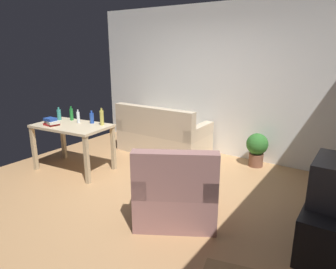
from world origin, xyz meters
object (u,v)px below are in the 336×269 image
at_px(bottle_clear, 78,117).
at_px(bottle_squat, 102,118).
at_px(potted_plant, 257,147).
at_px(tv_stand, 328,224).
at_px(bottle_blue, 92,118).
at_px(tv, 336,182).
at_px(bottle_green, 71,114).
at_px(book_stack, 51,122).
at_px(couch, 162,137).
at_px(bottle_tall, 59,114).
at_px(desk, 72,131).
at_px(armchair, 176,193).

bearing_deg(bottle_clear, bottle_squat, 14.33).
bearing_deg(potted_plant, bottle_squat, -141.97).
distance_m(tv_stand, bottle_blue, 3.58).
bearing_deg(tv_stand, potted_plant, 37.02).
bearing_deg(tv, bottle_green, 88.40).
xyz_separation_m(tv_stand, bottle_clear, (-3.72, 0.04, 0.62)).
bearing_deg(book_stack, tv_stand, 4.31).
distance_m(couch, bottle_green, 1.70).
bearing_deg(potted_plant, bottle_tall, -149.30).
relative_size(bottle_tall, bottle_clear, 0.98).
distance_m(desk, armchair, 2.23).
bearing_deg(bottle_squat, potted_plant, 38.03).
height_order(tv, potted_plant, tv).
bearing_deg(tv_stand, tv, -90.00).
relative_size(tv_stand, book_stack, 4.03).
relative_size(tv_stand, bottle_tall, 5.10).
distance_m(desk, bottle_green, 0.39).
bearing_deg(potted_plant, tv, -52.91).
bearing_deg(bottle_green, potted_plant, 30.95).
height_order(bottle_tall, bottle_clear, bottle_clear).
distance_m(tv_stand, bottle_tall, 4.21).
distance_m(couch, tv, 3.36).
distance_m(potted_plant, bottle_blue, 2.77).
bearing_deg(bottle_tall, armchair, -9.42).
distance_m(bottle_tall, bottle_squat, 0.89).
relative_size(bottle_tall, bottle_blue, 1.04).
height_order(potted_plant, bottle_green, bottle_green).
relative_size(couch, bottle_green, 7.05).
height_order(desk, armchair, armchair).
distance_m(potted_plant, bottle_green, 3.17).
xyz_separation_m(armchair, bottle_squat, (-1.76, 0.58, 0.56)).
xyz_separation_m(tv_stand, bottle_green, (-3.97, 0.11, 0.62)).
bearing_deg(tv_stand, couch, 65.06).
bearing_deg(couch, tv, 155.09).
bearing_deg(bottle_squat, book_stack, -145.58).
distance_m(desk, bottle_blue, 0.38).
relative_size(tv, potted_plant, 1.05).
xyz_separation_m(couch, desk, (-0.70, -1.51, 0.34)).
bearing_deg(tv, book_stack, 94.31).
distance_m(tv, book_stack, 3.97).
xyz_separation_m(armchair, bottle_green, (-2.43, 0.54, 0.54)).
height_order(bottle_blue, bottle_squat, bottle_squat).
bearing_deg(bottle_tall, bottle_squat, 9.26).
bearing_deg(book_stack, bottle_clear, 55.95).
xyz_separation_m(couch, tv, (3.03, -1.40, 0.39)).
distance_m(tv_stand, bottle_squat, 3.36).
bearing_deg(desk, bottle_squat, 24.70).
xyz_separation_m(couch, tv_stand, (3.02, -1.40, -0.07)).
bearing_deg(bottle_green, desk, -39.78).
xyz_separation_m(tv, bottle_tall, (-4.17, 0.01, 0.15)).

